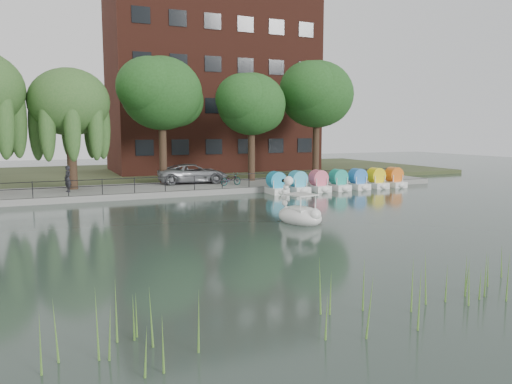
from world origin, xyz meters
TOP-DOWN VIEW (x-y plane):
  - ground_plane at (0.00, 0.00)m, footprint 120.00×120.00m
  - promenade at (0.00, 16.00)m, footprint 40.00×6.00m
  - kerb at (0.00, 13.05)m, footprint 40.00×0.25m
  - land_strip at (0.00, 30.00)m, footprint 60.00×22.00m
  - railing at (0.00, 13.25)m, footprint 32.00×0.05m
  - apartment_building at (7.00, 29.97)m, footprint 20.00×10.07m
  - willow_mid at (-7.50, 17.00)m, footprint 5.32×5.32m
  - broadleaf_center at (-1.00, 18.00)m, footprint 6.00×6.00m
  - broadleaf_right at (6.00, 17.50)m, footprint 5.40×5.40m
  - broadleaf_far at (12.50, 18.50)m, footprint 6.30×6.30m
  - minivan at (1.13, 17.37)m, footprint 3.26×6.25m
  - bicycle at (3.20, 14.82)m, footprint 0.94×1.81m
  - pedestrian at (-7.90, 15.45)m, footprint 0.72×0.84m
  - swan_boat at (1.85, 1.88)m, footprint 2.15×2.87m
  - pedal_boat_row at (10.68, 12.03)m, footprint 11.35×1.70m
  - reed_bank at (2.00, -9.50)m, footprint 24.00×2.40m

SIDE VIEW (x-z plane):
  - ground_plane at x=0.00m, z-range 0.00..0.00m
  - land_strip at x=0.00m, z-range 0.00..0.36m
  - promenade at x=0.00m, z-range 0.00..0.40m
  - kerb at x=0.00m, z-range 0.00..0.40m
  - swan_boat at x=1.85m, z-range -0.61..1.57m
  - reed_bank at x=2.00m, z-range 0.00..1.20m
  - pedal_boat_row at x=10.68m, z-range -0.09..1.31m
  - bicycle at x=3.20m, z-range 0.40..1.40m
  - railing at x=0.00m, z-range 0.65..1.65m
  - minivan at x=1.13m, z-range 0.40..2.08m
  - pedestrian at x=-7.90m, z-range 0.40..2.38m
  - willow_mid at x=-7.50m, z-range 2.17..10.32m
  - broadleaf_right at x=6.00m, z-range 2.22..10.55m
  - broadleaf_center at x=-1.00m, z-range 2.44..11.69m
  - broadleaf_far at x=12.50m, z-range 2.54..12.25m
  - apartment_building at x=7.00m, z-range 0.36..18.36m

